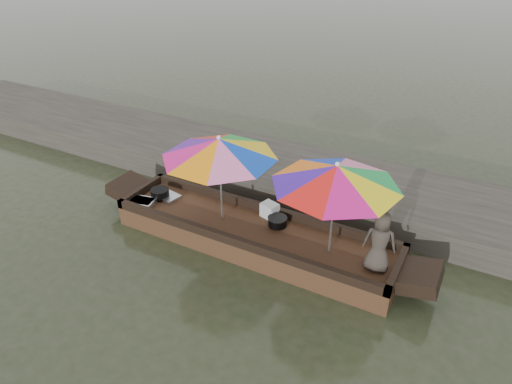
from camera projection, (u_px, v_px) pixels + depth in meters
The scene contains 11 objects.
water at pixel (253, 245), 7.83m from camera, with size 80.00×80.00×0.00m, color #252D19.
dock at pixel (305, 179), 9.38m from camera, with size 22.00×2.20×0.50m, color #2D2B26.
boat_hull at pixel (253, 237), 7.74m from camera, with size 4.90×1.20×0.35m, color #3B2114.
cooking_pot at pixel (160, 194), 8.47m from camera, with size 0.34×0.34×0.18m, color black.
tray_crayfish at pixel (142, 202), 8.29m from camera, with size 0.47×0.32×0.09m, color silver.
tray_scallop at pixel (167, 196), 8.51m from camera, with size 0.47×0.32×0.06m, color silver.
charcoal_grill at pixel (277, 222), 7.69m from camera, with size 0.31×0.31×0.15m, color black.
supply_bag at pixel (270, 210), 7.90m from camera, with size 0.28×0.22×0.26m, color silver.
vendor at pixel (380, 242), 6.49m from camera, with size 0.48×0.32×0.98m, color #3B352E.
umbrella_bow at pixel (221, 179), 7.52m from camera, with size 1.90×1.90×1.55m, color blue, non-canonical shape.
umbrella_stern at pixel (333, 209), 6.71m from camera, with size 1.90×1.90×1.55m, color green, non-canonical shape.
Camera 1 is at (3.06, -5.53, 4.71)m, focal length 32.00 mm.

